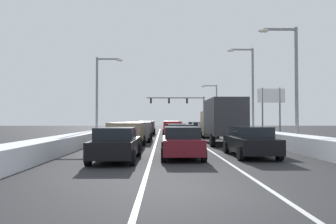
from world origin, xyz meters
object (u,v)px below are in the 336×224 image
Objects in this scene: suv_white_center_lane_fifth at (172,126)px; sedan_silver_left_lane_fourth at (140,130)px; traffic_light_gantry at (184,104)px; sedan_silver_right_lane_fourth at (199,128)px; suv_gray_left_lane_third at (139,129)px; sedan_black_right_lane_nearest at (250,141)px; street_lamp_right_mid at (249,85)px; sedan_navy_center_lane_third at (176,132)px; street_lamp_left_mid at (101,90)px; roadside_sign_right at (271,101)px; sedan_charcoal_right_lane_fifth at (194,127)px; box_truck_right_lane_second at (222,119)px; sedan_maroon_center_lane_nearest at (182,142)px; suv_red_center_lane_fourth at (172,127)px; sedan_gray_right_lane_third at (207,130)px; street_lamp_right_near at (291,75)px; sedan_green_center_lane_second at (180,135)px; street_lamp_right_far at (214,103)px; suv_tan_left_lane_second at (127,132)px; sedan_black_left_lane_nearest at (116,144)px; suv_charcoal_left_lane_fifth at (146,126)px.

suv_white_center_lane_fifth is 1.09× the size of sedan_silver_left_lane_fourth.
suv_white_center_lane_fifth is 0.45× the size of traffic_light_gantry.
sedan_silver_right_lane_fourth is 0.92× the size of suv_gray_left_lane_third.
street_lamp_right_mid is at bearing 74.02° from sedan_black_right_lane_nearest.
sedan_silver_right_lane_fourth is at bearing 72.54° from sedan_navy_center_lane_third.
street_lamp_left_mid is 19.05m from roadside_sign_right.
sedan_silver_right_lane_fourth and sedan_silver_left_lane_fourth have the same top height.
suv_white_center_lane_fifth is 0.89× the size of roadside_sign_right.
sedan_navy_center_lane_third is 1.00× the size of sedan_silver_left_lane_fourth.
traffic_light_gantry reaches higher than sedan_charcoal_right_lane_fifth.
traffic_light_gantry is at bearing 90.66° from sedan_black_right_lane_nearest.
box_truck_right_lane_second is 9.01m from sedan_maroon_center_lane_nearest.
sedan_navy_center_lane_third is 0.92× the size of suv_white_center_lane_fifth.
roadside_sign_right is (11.33, 0.06, 3.00)m from suv_red_center_lane_fourth.
roadside_sign_right reaches higher than suv_gray_left_lane_third.
sedan_black_right_lane_nearest is at bearing -90.75° from sedan_gray_right_lane_third.
roadside_sign_right is (3.81, 14.33, -0.81)m from street_lamp_right_near.
sedan_green_center_lane_second is (-3.40, -10.76, 0.00)m from sedan_gray_right_lane_third.
suv_white_center_lane_fifth is at bearing 88.91° from suv_red_center_lane_fourth.
street_lamp_left_mid reaches higher than suv_gray_left_lane_third.
sedan_black_right_lane_nearest is 29.47m from sedan_charcoal_right_lane_fifth.
street_lamp_right_far is (4.04, 34.40, 3.81)m from sedan_black_right_lane_nearest.
suv_tan_left_lane_second reaches higher than sedan_black_right_lane_nearest.
street_lamp_right_near is at bearing -36.58° from box_truck_right_lane_second.
sedan_charcoal_right_lane_fifth is at bearing 77.82° from sedan_black_left_lane_nearest.
suv_white_center_lane_fifth is (-0.01, 13.34, 0.25)m from sedan_navy_center_lane_third.
street_lamp_right_far is (3.83, 17.86, 3.81)m from sedan_gray_right_lane_third.
roadside_sign_right is at bearing 8.25° from sedan_silver_left_lane_fourth.
traffic_light_gantry reaches higher than sedan_green_center_lane_second.
street_lamp_right_far is 0.95× the size of street_lamp_left_mid.
suv_tan_left_lane_second is at bearing 144.53° from sedan_black_right_lane_nearest.
suv_red_center_lane_fourth is at bearing 76.69° from suv_tan_left_lane_second.
sedan_charcoal_right_lane_fifth is (0.05, 21.62, -1.14)m from box_truck_right_lane_second.
suv_white_center_lane_fifth is (-3.39, -4.07, 0.25)m from sedan_charcoal_right_lane_fifth.
traffic_light_gantry reaches higher than sedan_silver_left_lane_fourth.
suv_charcoal_left_lane_fifth is (-6.69, 6.42, 0.25)m from sedan_gray_right_lane_third.
suv_red_center_lane_fourth is at bearing 144.36° from sedan_gray_right_lane_third.
suv_gray_left_lane_third is at bearing 104.90° from sedan_maroon_center_lane_nearest.
suv_red_center_lane_fourth is 23.16m from traffic_light_gantry.
suv_red_center_lane_fourth and suv_tan_left_lane_second have the same top height.
sedan_navy_center_lane_third is 8.62m from street_lamp_left_mid.
sedan_green_center_lane_second is at bearing 172.61° from street_lamp_right_near.
sedan_black_right_lane_nearest is 0.82× the size of roadside_sign_right.
sedan_maroon_center_lane_nearest is 0.41× the size of traffic_light_gantry.
suv_red_center_lane_fourth is 9.76m from street_lamp_right_mid.
suv_red_center_lane_fourth is 20.75m from sedan_black_left_lane_nearest.
sedan_maroon_center_lane_nearest is 1.00× the size of sedan_green_center_lane_second.
sedan_black_left_lane_nearest is at bearing -90.38° from suv_gray_left_lane_third.
suv_charcoal_left_lane_fifth is at bearing 113.48° from box_truck_right_lane_second.
suv_charcoal_left_lane_fifth is 14.17m from street_lamp_right_mid.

